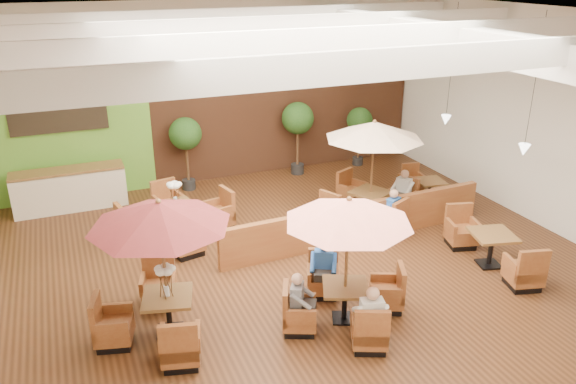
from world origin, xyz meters
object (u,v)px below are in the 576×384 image
table_4 (491,250)px  table_0 (158,240)px  table_5 (429,192)px  topiary_1 (298,121)px  table_1 (347,238)px  diner_2 (300,297)px  diner_4 (403,188)px  booth_divider (358,222)px  diner_1 (324,263)px  topiary_0 (186,136)px  topiary_2 (359,123)px  table_3 (177,220)px  table_2 (373,153)px  service_counter (70,189)px  diner_0 (371,311)px  diner_3 (391,207)px

table_4 → table_0: bearing=-167.2°
table_5 → topiary_1: size_ratio=0.98×
table_1 → diner_2: (-0.95, 0.00, -1.03)m
topiary_1 → diner_4: topiary_1 is taller
booth_divider → diner_4: (1.94, 1.01, 0.26)m
table_4 → diner_1: bearing=-169.6°
topiary_0 → topiary_2: size_ratio=1.12×
booth_divider → table_5: bearing=21.6°
booth_divider → table_0: (-5.16, -1.95, 1.44)m
table_0 → topiary_0: size_ratio=1.24×
table_3 → diner_2: table_3 is taller
table_4 → diner_1: diner_1 is taller
table_2 → booth_divider: bearing=-157.5°
topiary_2 → table_3: bearing=-156.2°
topiary_1 → diner_2: (-3.38, -7.89, -1.03)m
service_counter → booth_divider: (6.48, -4.84, -0.08)m
table_4 → topiary_1: size_ratio=1.20×
table_1 → diner_0: bearing=-66.0°
topiary_2 → table_1: bearing=-120.7°
table_3 → diner_3: 5.41m
table_3 → service_counter: bearing=118.1°
topiary_0 → topiary_1: 3.63m
table_5 → diner_4: 1.30m
table_5 → diner_3: diner_3 is taller
table_2 → table_5: (2.19, 0.35, -1.55)m
table_3 → table_4: bearing=-45.9°
table_1 → topiary_0: bearing=122.7°
table_0 → table_2: size_ratio=0.96×
booth_divider → diner_0: (-1.88, -3.80, 0.27)m
table_3 → diner_0: table_3 is taller
topiary_0 → table_4: bearing=-54.1°
table_3 → table_4: (6.28, -4.23, -0.06)m
booth_divider → topiary_1: size_ratio=3.03×
table_3 → topiary_0: topiary_0 is taller
table_2 → topiary_1: (-0.38, 4.03, -0.10)m
table_1 → table_2: 4.78m
diner_4 → table_5: bearing=-101.4°
table_1 → diner_3: 4.13m
topiary_2 → diner_4: topiary_2 is taller
table_3 → diner_1: bearing=-72.3°
topiary_2 → service_counter: bearing=-178.8°
table_5 → diner_4: (-1.18, -0.35, 0.43)m
service_counter → table_0: table_0 is taller
table_5 → topiary_1: topiary_1 is taller
topiary_2 → diner_2: size_ratio=2.63×
service_counter → diner_3: 8.85m
diner_0 → service_counter: bearing=133.2°
service_counter → diner_3: size_ratio=3.79×
table_1 → diner_0: size_ratio=3.26×
topiary_1 → diner_1: (-2.43, -6.95, -1.02)m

